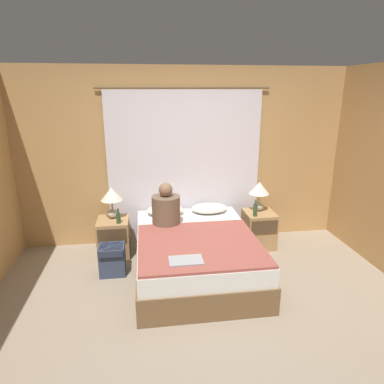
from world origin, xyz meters
TOP-DOWN VIEW (x-y plane):
  - ground_plane at (0.00, 0.00)m, footprint 16.00×16.00m
  - wall_back at (0.00, 1.82)m, footprint 4.75×0.06m
  - curtain_panel at (0.00, 1.75)m, footprint 2.37×0.02m
  - bed at (0.00, 0.75)m, footprint 1.42×1.91m
  - nightstand_left at (-1.02, 1.38)m, footprint 0.42×0.45m
  - nightstand_right at (1.02, 1.38)m, footprint 0.42×0.45m
  - lamp_left at (-1.02, 1.46)m, footprint 0.29×0.29m
  - lamp_right at (1.02, 1.46)m, footprint 0.29×0.29m
  - pillow_left at (-0.31, 1.49)m, footprint 0.51×0.34m
  - pillow_right at (0.31, 1.49)m, footprint 0.51×0.34m
  - blanket_on_bed at (0.00, 0.45)m, footprint 1.36×1.25m
  - person_left_in_bed at (-0.32, 1.11)m, footprint 0.36×0.36m
  - beer_bottle_on_left_stand at (-0.93, 1.25)m, footprint 0.06×0.06m
  - beer_bottle_on_right_stand at (0.91, 1.25)m, footprint 0.06×0.06m
  - laptop_on_bed at (-0.20, 0.05)m, footprint 0.34×0.21m
  - backpack_on_floor at (-1.01, 0.87)m, footprint 0.31×0.28m

SIDE VIEW (x-z plane):
  - ground_plane at x=0.00m, z-range 0.00..0.00m
  - backpack_on_floor at x=-1.01m, z-range 0.02..0.40m
  - bed at x=0.00m, z-range 0.00..0.51m
  - nightstand_left at x=-1.02m, z-range 0.00..0.52m
  - nightstand_right at x=1.02m, z-range 0.00..0.52m
  - blanket_on_bed at x=0.00m, z-range 0.51..0.54m
  - laptop_on_bed at x=-0.20m, z-range 0.54..0.56m
  - pillow_left at x=-0.31m, z-range 0.51..0.63m
  - pillow_right at x=0.31m, z-range 0.51..0.63m
  - beer_bottle_on_left_stand at x=-0.93m, z-range 0.49..0.69m
  - beer_bottle_on_right_stand at x=0.91m, z-range 0.49..0.73m
  - person_left_in_bed at x=-0.32m, z-range 0.45..1.01m
  - lamp_left at x=-1.02m, z-range 0.60..1.02m
  - lamp_right at x=1.02m, z-range 0.60..1.02m
  - curtain_panel at x=0.00m, z-range 0.00..2.21m
  - wall_back at x=0.00m, z-range 0.00..2.50m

